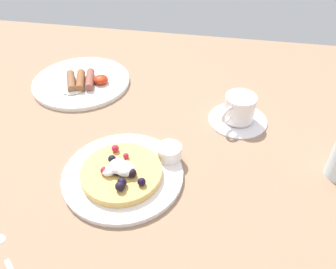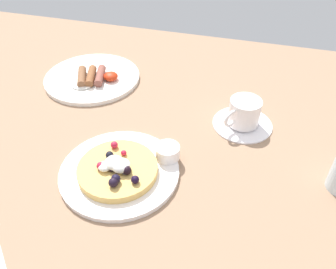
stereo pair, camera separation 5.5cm
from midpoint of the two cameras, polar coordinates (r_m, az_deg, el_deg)
name	(u,v)px [view 2 (the right image)]	position (r cm, az deg, el deg)	size (l,w,h in cm)	color
ground_plane	(166,155)	(78.49, 1.75, -3.59)	(191.43, 124.05, 3.00)	#977559
pancake_plate	(120,172)	(72.47, -5.91, -6.25)	(25.10, 25.10, 1.13)	white
pancake_with_berries	(117,169)	(70.56, -6.26, -5.77)	(16.63, 16.63, 4.01)	#E2B25B
syrup_ramekin	(168,152)	(73.33, 2.10, -2.98)	(5.29, 5.29, 2.98)	white
breakfast_plate	(92,78)	(103.42, -11.01, 9.26)	(27.62, 27.62, 1.19)	white
fried_breakfast	(93,77)	(100.36, -10.81, 9.34)	(12.88, 11.81, 2.46)	brown
coffee_saucer	(242,124)	(86.80, 14.11, 1.72)	(14.60, 14.60, 0.79)	white
coffee_cup	(244,112)	(84.45, 14.44, 3.65)	(8.09, 9.76, 6.47)	white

